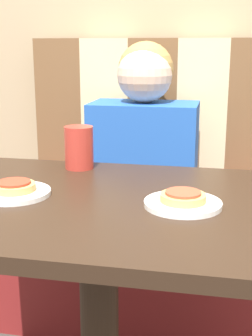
{
  "coord_description": "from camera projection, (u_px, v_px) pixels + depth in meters",
  "views": [
    {
      "loc": [
        0.28,
        -1.05,
        1.08
      ],
      "look_at": [
        0.0,
        0.35,
        0.71
      ],
      "focal_mm": 50.0,
      "sensor_mm": 36.0,
      "label": 1
    }
  ],
  "objects": [
    {
      "name": "booth_seat",
      "position": [
        143.0,
        263.0,
        1.93
      ],
      "size": [
        1.03,
        0.56,
        0.43
      ],
      "color": "maroon",
      "rests_on": "ground_plane"
    },
    {
      "name": "booth_backrest",
      "position": [
        153.0,
        121.0,
        2.02
      ],
      "size": [
        1.03,
        0.09,
        0.69
      ],
      "color": "brown",
      "rests_on": "booth_seat"
    },
    {
      "name": "dining_table",
      "position": [
        98.0,
        239.0,
        1.16
      ],
      "size": [
        0.85,
        0.7,
        0.72
      ],
      "color": "black",
      "rests_on": "ground_plane"
    },
    {
      "name": "person",
      "position": [
        144.0,
        135.0,
        1.8
      ],
      "size": [
        0.4,
        0.25,
        0.67
      ],
      "color": "#2356B2",
      "rests_on": "booth_seat"
    },
    {
      "name": "plate_left",
      "position": [
        14.0,
        193.0,
        1.16
      ],
      "size": [
        0.18,
        0.18,
        0.01
      ],
      "color": "white",
      "rests_on": "dining_table"
    },
    {
      "name": "plate_right",
      "position": [
        183.0,
        204.0,
        1.08
      ],
      "size": [
        0.18,
        0.18,
        0.01
      ],
      "color": "white",
      "rests_on": "dining_table"
    },
    {
      "name": "pizza_left",
      "position": [
        14.0,
        186.0,
        1.16
      ],
      "size": [
        0.11,
        0.11,
        0.02
      ],
      "color": "tan",
      "rests_on": "plate_left"
    },
    {
      "name": "pizza_right",
      "position": [
        183.0,
        197.0,
        1.08
      ],
      "size": [
        0.11,
        0.11,
        0.02
      ],
      "color": "tan",
      "rests_on": "plate_right"
    },
    {
      "name": "drinking_cup",
      "position": [
        79.0,
        147.0,
        1.4
      ],
      "size": [
        0.09,
        0.09,
        0.13
      ],
      "color": "#B23328",
      "rests_on": "dining_table"
    }
  ]
}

